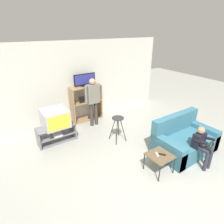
# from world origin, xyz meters

# --- Properties ---
(ground_plane) EXTENTS (18.00, 18.00, 0.00)m
(ground_plane) POSITION_xyz_m (0.00, 0.00, 0.00)
(ground_plane) COLOR #ADADA3
(wall_back) EXTENTS (6.40, 0.06, 2.60)m
(wall_back) POSITION_xyz_m (0.00, 4.18, 1.30)
(wall_back) COLOR silver
(wall_back) RESTS_ON ground_plane
(tv_stand) EXTENTS (1.03, 0.45, 0.47)m
(tv_stand) POSITION_xyz_m (-1.30, 3.15, 0.23)
(tv_stand) COLOR slate
(tv_stand) RESTS_ON ground_plane
(television_main) EXTENTS (0.66, 0.68, 0.47)m
(television_main) POSITION_xyz_m (-1.27, 3.17, 0.71)
(television_main) COLOR #B2B2B7
(television_main) RESTS_ON tv_stand
(media_shelf) EXTENTS (1.05, 0.38, 1.20)m
(media_shelf) POSITION_xyz_m (0.04, 3.91, 0.61)
(media_shelf) COLOR #9E7A51
(media_shelf) RESTS_ON ground_plane
(television_flat) EXTENTS (0.74, 0.20, 0.40)m
(television_flat) POSITION_xyz_m (0.04, 3.94, 1.39)
(television_flat) COLOR black
(television_flat) RESTS_ON media_shelf
(folding_stool) EXTENTS (0.37, 0.38, 0.71)m
(folding_stool) POSITION_xyz_m (0.15, 2.23, 0.56)
(folding_stool) COLOR black
(folding_stool) RESTS_ON ground_plane
(snack_table) EXTENTS (0.51, 0.51, 0.43)m
(snack_table) POSITION_xyz_m (0.17, 0.69, 0.39)
(snack_table) COLOR brown
(snack_table) RESTS_ON ground_plane
(remote_control_black) EXTENTS (0.11, 0.14, 0.02)m
(remote_control_black) POSITION_xyz_m (0.22, 0.67, 0.44)
(remote_control_black) COLOR black
(remote_control_black) RESTS_ON snack_table
(remote_control_white) EXTENTS (0.10, 0.14, 0.02)m
(remote_control_white) POSITION_xyz_m (0.13, 0.73, 0.44)
(remote_control_white) COLOR silver
(remote_control_white) RESTS_ON snack_table
(couch) EXTENTS (1.57, 0.95, 0.91)m
(couch) POSITION_xyz_m (1.28, 0.89, 0.30)
(couch) COLOR teal
(couch) RESTS_ON ground_plane
(person_standing_adult) EXTENTS (0.53, 0.20, 1.56)m
(person_standing_adult) POSITION_xyz_m (0.04, 3.41, 0.94)
(person_standing_adult) COLOR #3D3833
(person_standing_adult) RESTS_ON ground_plane
(person_seated_child) EXTENTS (0.33, 0.43, 0.96)m
(person_seated_child) POSITION_xyz_m (1.12, 0.34, 0.57)
(person_seated_child) COLOR #2D2D38
(person_seated_child) RESTS_ON ground_plane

